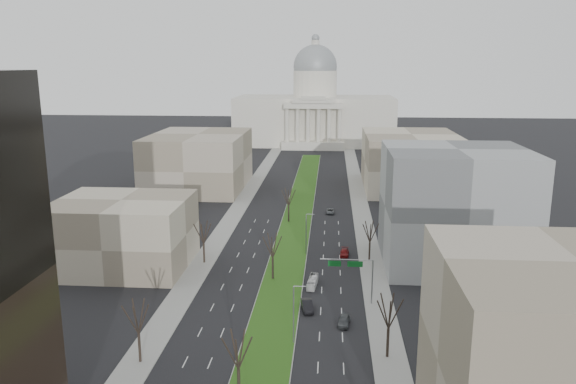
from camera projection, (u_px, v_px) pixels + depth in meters
The scene contains 25 objects.
ground at pixel (296, 222), 146.74m from camera, with size 600.00×600.00×0.00m, color black.
median at pixel (296, 223), 145.74m from camera, with size 8.00×222.03×0.20m.
sidewalk_left at pixel (210, 252), 123.76m from camera, with size 5.00×330.00×0.15m, color gray.
sidewalk_right at pixel (370, 256), 121.11m from camera, with size 5.00×330.00×0.15m, color gray.
capitol at pixel (315, 112), 288.45m from camera, with size 80.00×46.00×55.00m.
building_beige_left at pixel (123, 233), 113.66m from camera, with size 26.00×22.00×14.00m, color gray.
building_tan_right at pixel (569, 366), 56.28m from camera, with size 26.00×24.00×22.00m, color gray.
building_grey_right at pixel (454, 207), 114.28m from camera, with size 28.00×26.00×24.00m, color slate.
building_far_left at pixel (199, 161), 186.24m from camera, with size 30.00×40.00×18.00m, color gray.
building_far_right at pixel (410, 161), 185.82m from camera, with size 30.00×40.00×18.00m, color gray.
tree_left_mid at pixel (138, 316), 76.51m from camera, with size 5.40×5.40×9.72m.
tree_left_far at pixel (203, 231), 115.42m from camera, with size 5.28×5.28×9.50m.
tree_right_mid at pixel (389, 310), 77.77m from camera, with size 5.52×5.52×9.94m.
tree_right_far at pixel (370, 231), 116.78m from camera, with size 5.04×5.04×9.07m.
tree_median_a at pixel (238, 349), 67.59m from camera, with size 5.40×5.40×9.72m.
tree_median_b at pixel (273, 245), 106.46m from camera, with size 5.40×5.40×9.72m.
tree_median_c at pixel (289, 196), 145.33m from camera, with size 5.40×5.40×9.72m.
streetlamp_median_b at pixel (294, 313), 82.22m from camera, with size 1.90×0.20×9.16m.
streetlamp_median_c at pixel (306, 233), 121.09m from camera, with size 1.90×0.20×9.16m.
mast_arm_signs at pixel (357, 270), 95.80m from camera, with size 9.12×0.24×8.09m.
car_grey_near at pixel (344, 320), 89.08m from camera, with size 1.75×4.34×1.48m, color #45494C.
car_black at pixel (307, 305), 94.40m from camera, with size 1.75×5.01×1.65m, color black.
car_red at pixel (344, 253), 121.22m from camera, with size 1.85×4.54×1.32m, color maroon.
car_grey_far at pixel (330, 211), 155.38m from camera, with size 2.11×4.58×1.27m, color #53575B.
box_van at pixel (313, 282), 104.50m from camera, with size 1.48×6.32×1.76m, color white.
Camera 1 is at (8.78, -20.99, 40.59)m, focal length 35.00 mm.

